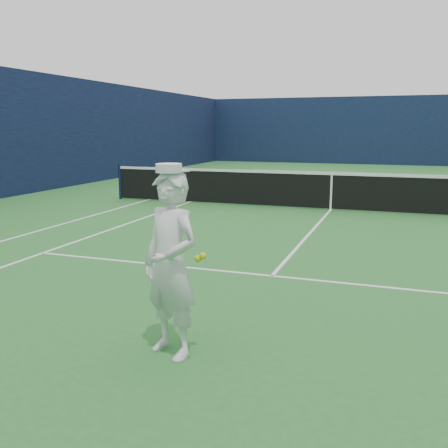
# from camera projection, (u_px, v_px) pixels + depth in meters

# --- Properties ---
(ground) EXTENTS (80.00, 80.00, 0.00)m
(ground) POSITION_uv_depth(u_px,v_px,m) (330.00, 210.00, 13.29)
(ground) COLOR #28692A
(ground) RESTS_ON ground
(court_markings) EXTENTS (11.03, 23.83, 0.01)m
(court_markings) POSITION_uv_depth(u_px,v_px,m) (330.00, 210.00, 13.29)
(court_markings) COLOR white
(court_markings) RESTS_ON ground
(windscreen_fence) EXTENTS (20.12, 36.12, 4.00)m
(windscreen_fence) POSITION_uv_depth(u_px,v_px,m) (334.00, 134.00, 12.91)
(windscreen_fence) COLOR #0E1936
(windscreen_fence) RESTS_ON ground
(tennis_net) EXTENTS (12.88, 0.09, 1.07)m
(tennis_net) POSITION_uv_depth(u_px,v_px,m) (331.00, 189.00, 13.18)
(tennis_net) COLOR #141E4C
(tennis_net) RESTS_ON ground
(tennis_player) EXTENTS (0.76, 0.71, 1.84)m
(tennis_player) POSITION_uv_depth(u_px,v_px,m) (171.00, 264.00, 4.67)
(tennis_player) COLOR white
(tennis_player) RESTS_ON ground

